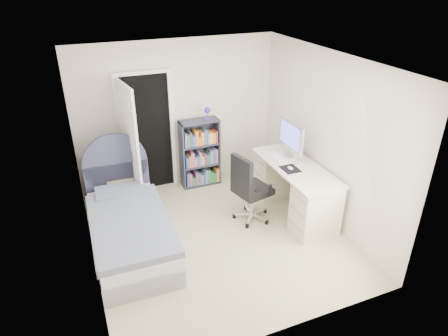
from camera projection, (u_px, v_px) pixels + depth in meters
name	position (u px, v px, depth m)	size (l,w,h in m)	color
room_shell	(217.00, 159.00, 5.20)	(3.50, 3.70, 2.60)	tan
door	(136.00, 140.00, 6.28)	(0.92, 0.83, 2.06)	black
bed	(129.00, 226.00, 5.49)	(1.05, 2.14, 1.30)	gray
nightstand	(120.00, 182.00, 6.34)	(0.43, 0.43, 0.63)	tan
floor_lamp	(136.00, 167.00, 6.42)	(0.21, 0.21, 1.45)	silver
bookcase	(200.00, 156.00, 6.92)	(0.67, 0.29, 1.42)	#333845
desk	(294.00, 187.00, 6.15)	(0.67, 1.68, 1.38)	beige
office_chair	(248.00, 186.00, 5.87)	(0.59, 0.61, 1.09)	silver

